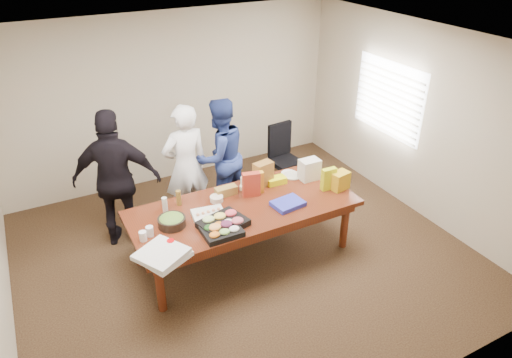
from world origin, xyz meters
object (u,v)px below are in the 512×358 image
sheet_cake (208,215)px  salad_bowl (172,222)px  person_center (186,167)px  office_chair (285,159)px  person_right (220,156)px  conference_table (244,231)px

sheet_cake → salad_bowl: size_ratio=1.16×
person_center → sheet_cake: bearing=79.0°
office_chair → person_right: (-1.16, -0.09, 0.36)m
conference_table → sheet_cake: 0.63m
person_center → sheet_cake: person_center is taller
office_chair → person_center: (-1.72, -0.21, 0.39)m
conference_table → office_chair: bearing=42.7°
person_center → person_right: size_ratio=1.03×
person_right → sheet_cake: bearing=47.7°
office_chair → person_right: person_right is taller
office_chair → sheet_cake: (-1.85, -1.29, 0.28)m
conference_table → salad_bowl: bearing=179.4°
person_center → sheet_cake: size_ratio=4.76×
person_center → person_right: 0.57m
person_center → salad_bowl: person_center is taller
conference_table → person_right: 1.29m
person_center → person_right: person_center is taller
person_center → person_right: bearing=-172.3°
person_right → person_center: bearing=-0.6°
person_right → sheet_cake: 1.39m
office_chair → sheet_cake: 2.28m
person_right → office_chair: bearing=172.1°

